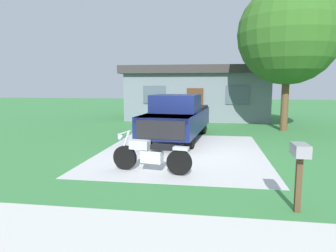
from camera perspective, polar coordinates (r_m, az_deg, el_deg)
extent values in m
plane|color=#397D40|center=(10.53, 2.63, -4.85)|extent=(80.00, 80.00, 0.00)
cube|color=silver|center=(10.53, 2.63, -4.83)|extent=(5.51, 7.05, 0.01)
cube|color=silver|center=(4.92, -5.23, -20.02)|extent=(36.00, 1.80, 0.01)
cylinder|color=black|center=(8.37, -8.12, -5.91)|extent=(0.67, 0.24, 0.66)
cylinder|color=black|center=(7.79, 2.12, -6.87)|extent=(0.67, 0.24, 0.66)
cube|color=silver|center=(8.02, -3.02, -5.79)|extent=(0.60, 0.36, 0.32)
cube|color=#B7BABF|center=(8.09, -5.34, -3.51)|extent=(0.56, 0.35, 0.24)
cube|color=black|center=(7.85, -1.01, -3.98)|extent=(0.64, 0.39, 0.12)
cube|color=#B7BABF|center=(7.71, 2.14, -4.20)|extent=(0.51, 0.29, 0.08)
cylinder|color=silver|center=(8.29, -8.17, -3.43)|extent=(0.34, 0.12, 0.77)
cylinder|color=silver|center=(8.23, -8.21, -1.24)|extent=(0.17, 0.70, 0.04)
sphere|color=silver|center=(8.31, -8.92, -2.15)|extent=(0.16, 0.16, 0.16)
cylinder|color=black|center=(10.98, 4.07, -2.11)|extent=(0.38, 0.86, 0.84)
cylinder|color=black|center=(11.37, -4.10, -1.77)|extent=(0.38, 0.86, 0.84)
cylinder|color=black|center=(14.40, 6.50, 0.21)|extent=(0.38, 0.86, 0.84)
cylinder|color=black|center=(14.70, 0.15, 0.41)|extent=(0.38, 0.86, 0.84)
cube|color=#141E51|center=(12.83, 1.88, 1.05)|extent=(2.52, 5.76, 0.80)
cube|color=#141E51|center=(11.00, -0.15, 1.51)|extent=(2.07, 2.07, 0.20)
cube|color=#141E51|center=(12.37, 1.50, 4.29)|extent=(1.97, 2.06, 0.70)
cube|color=#3F4C56|center=(11.60, 0.64, 3.57)|extent=(1.71, 0.32, 0.60)
cube|color=black|center=(14.31, 3.20, 2.74)|extent=(2.12, 2.57, 0.50)
cube|color=black|center=(10.15, -1.44, -0.73)|extent=(1.70, 0.26, 0.64)
cube|color=#4C3823|center=(6.01, 23.35, -9.77)|extent=(0.10, 0.10, 1.10)
cube|color=gray|center=(5.87, 23.67, -4.16)|extent=(0.26, 0.48, 0.22)
cylinder|color=brown|center=(16.25, 21.14, 4.47)|extent=(0.36, 0.36, 3.03)
sphere|color=#306221|center=(16.41, 21.71, 15.77)|extent=(4.88, 4.88, 4.88)
cube|color=slate|center=(21.04, 5.55, 5.54)|extent=(9.00, 5.00, 3.00)
cube|color=#383333|center=(21.05, 5.61, 10.31)|extent=(9.60, 5.60, 0.50)
cube|color=#4C2D19|center=(18.54, 5.09, 3.86)|extent=(1.00, 0.08, 2.10)
cube|color=#4C5966|center=(18.83, -2.60, 5.92)|extent=(1.40, 0.06, 1.10)
cube|color=#4C5966|center=(18.52, 12.96, 5.71)|extent=(1.40, 0.06, 1.10)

